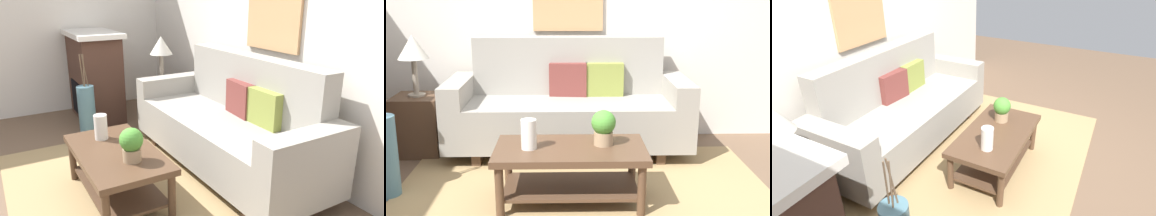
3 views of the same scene
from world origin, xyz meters
The scene contains 14 objects.
ground_plane centered at (0.00, 0.00, 0.00)m, with size 9.55×9.55×0.00m, color brown.
wall_back centered at (0.00, 1.99, 1.35)m, with size 5.55×0.10×2.70m, color silver.
area_rug centered at (0.00, 0.50, 0.01)m, with size 2.93×2.00×0.01m, color #A38456.
couch centered at (-0.11, 1.46, 0.43)m, with size 2.25×0.84×1.08m.
throw_pillow_maroon centered at (-0.11, 1.58, 0.68)m, with size 0.36×0.12×0.32m, color brown.
throw_pillow_olive centered at (0.24, 1.58, 0.68)m, with size 0.36×0.12×0.32m, color olive.
coffee_table centered at (-0.10, 0.33, 0.31)m, with size 1.10×0.60×0.43m.
tabletop_vase centered at (-0.40, 0.31, 0.54)m, with size 0.11×0.11×0.22m, color white.
potted_plant_tabletop centered at (0.14, 0.38, 0.57)m, with size 0.18×0.18×0.26m.
side_table centered at (-1.53, 1.43, 0.28)m, with size 0.44×0.44×0.56m, color #513826.
floor_vase_branch_a centered at (-1.48, 0.46, 0.82)m, with size 0.01×0.01×0.36m, color brown.
floor_vase_branch_b centered at (-1.51, 0.48, 0.82)m, with size 0.01×0.01×0.36m, color brown.
floor_vase_branch_c centered at (-1.51, 0.44, 0.82)m, with size 0.01×0.01×0.36m, color brown.
framed_painting centered at (-0.11, 1.92, 1.41)m, with size 0.70×0.03×0.60m, color tan.
Camera 3 is at (-2.53, -0.57, 2.04)m, focal length 28.65 mm.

